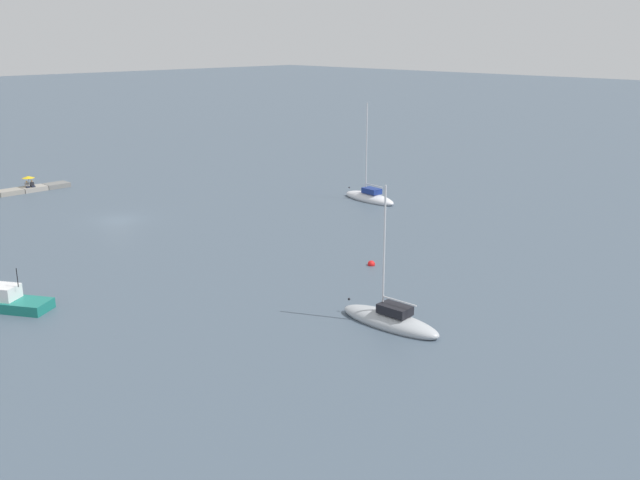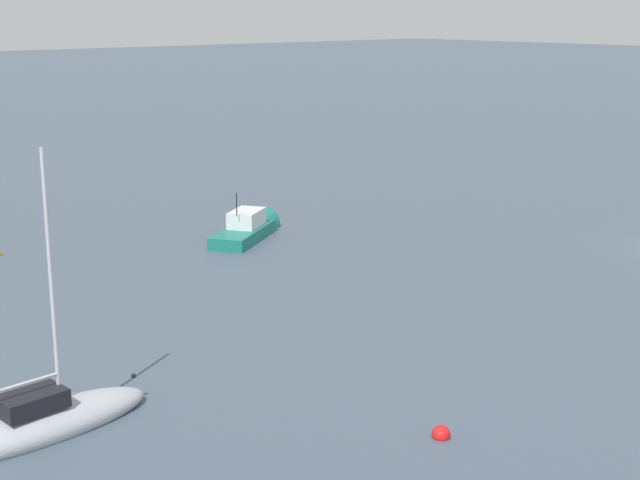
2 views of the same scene
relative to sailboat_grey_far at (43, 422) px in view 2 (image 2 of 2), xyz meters
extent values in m
ellipsoid|color=#ADB2B7|center=(0.00, -0.02, -0.09)|extent=(2.39, 7.04, 1.19)
cube|color=black|center=(-0.02, 0.32, 0.78)|extent=(1.30, 2.01, 0.54)
cylinder|color=silver|center=(0.03, -0.57, 4.34)|extent=(0.12, 0.12, 7.68)
cylinder|color=silver|center=(-0.04, 0.64, 1.40)|extent=(0.23, 2.43, 0.09)
sphere|color=black|center=(0.19, -3.21, 0.55)|extent=(0.16, 0.16, 0.16)
cube|color=#197266|center=(15.13, -18.82, -0.12)|extent=(4.47, 5.55, 0.89)
cone|color=#197266|center=(16.53, -21.07, -0.12)|extent=(2.57, 2.57, 1.87)
cube|color=white|center=(15.46, -19.36, 0.77)|extent=(2.50, 2.77, 0.89)
cube|color=#283847|center=(15.80, -19.90, 0.81)|extent=(1.25, 0.83, 0.62)
cylinder|color=black|center=(14.71, -18.14, 1.83)|extent=(0.05, 0.05, 1.24)
sphere|color=red|center=(-8.08, -8.63, -0.24)|extent=(0.56, 0.56, 0.56)
camera|label=1|loc=(31.55, 25.93, 16.56)|focal=40.84mm
camera|label=2|loc=(-24.66, 10.88, 11.98)|focal=52.46mm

